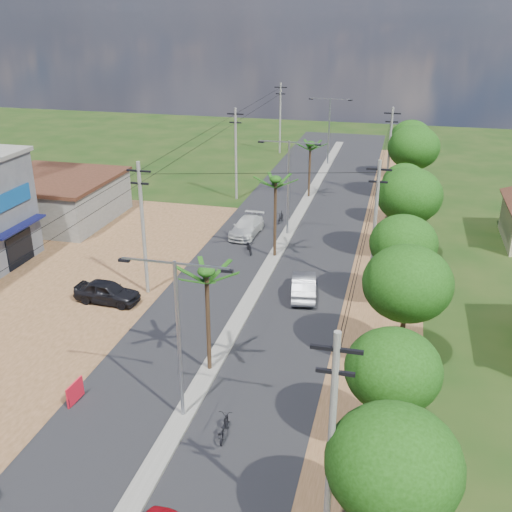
{
  "coord_description": "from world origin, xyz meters",
  "views": [
    {
      "loc": [
        8.89,
        -21.48,
        17.83
      ],
      "look_at": [
        0.28,
        12.99,
        3.0
      ],
      "focal_mm": 42.0,
      "sensor_mm": 36.0,
      "label": 1
    }
  ],
  "objects_px": {
    "car_white_far": "(247,227)",
    "roadside_sign": "(75,392)",
    "car_parked_dark": "(107,292)",
    "car_silver_mid": "(304,286)",
    "moto_rider_east": "(224,428)"
  },
  "relations": [
    {
      "from": "roadside_sign",
      "to": "car_white_far",
      "type": "bearing_deg",
      "value": 88.44
    },
    {
      "from": "car_silver_mid",
      "to": "car_white_far",
      "type": "xyz_separation_m",
      "value": [
        -6.63,
        10.24,
        -0.02
      ]
    },
    {
      "from": "car_silver_mid",
      "to": "moto_rider_east",
      "type": "height_order",
      "value": "car_silver_mid"
    },
    {
      "from": "car_silver_mid",
      "to": "moto_rider_east",
      "type": "distance_m",
      "value": 14.84
    },
    {
      "from": "car_silver_mid",
      "to": "car_parked_dark",
      "type": "bearing_deg",
      "value": 9.09
    },
    {
      "from": "roadside_sign",
      "to": "car_parked_dark",
      "type": "bearing_deg",
      "value": 112.19
    },
    {
      "from": "roadside_sign",
      "to": "moto_rider_east",
      "type": "bearing_deg",
      "value": -1.59
    },
    {
      "from": "car_white_far",
      "to": "roadside_sign",
      "type": "bearing_deg",
      "value": -92.08
    },
    {
      "from": "moto_rider_east",
      "to": "car_white_far",
      "type": "bearing_deg",
      "value": -84.0
    },
    {
      "from": "car_parked_dark",
      "to": "roadside_sign",
      "type": "bearing_deg",
      "value": -158.34
    },
    {
      "from": "car_silver_mid",
      "to": "car_white_far",
      "type": "height_order",
      "value": "car_silver_mid"
    },
    {
      "from": "car_silver_mid",
      "to": "roadside_sign",
      "type": "height_order",
      "value": "car_silver_mid"
    },
    {
      "from": "car_white_far",
      "to": "car_parked_dark",
      "type": "distance_m",
      "value": 15.3
    },
    {
      "from": "car_white_far",
      "to": "roadside_sign",
      "type": "height_order",
      "value": "car_white_far"
    },
    {
      "from": "car_silver_mid",
      "to": "roadside_sign",
      "type": "bearing_deg",
      "value": 48.98
    }
  ]
}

